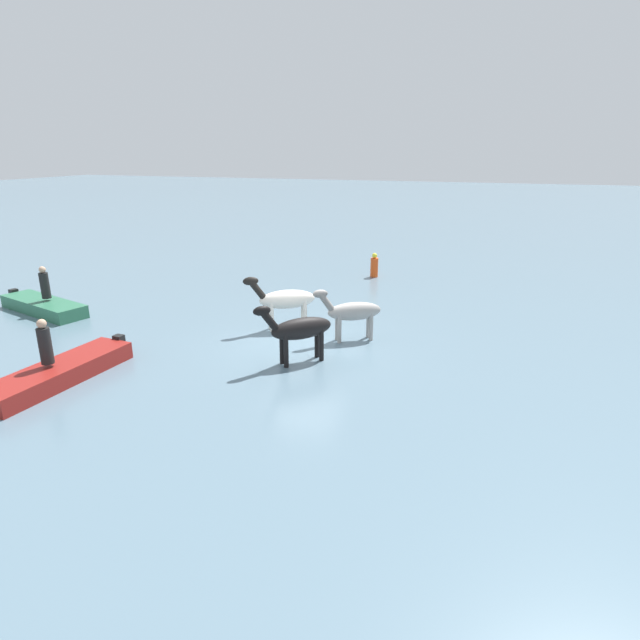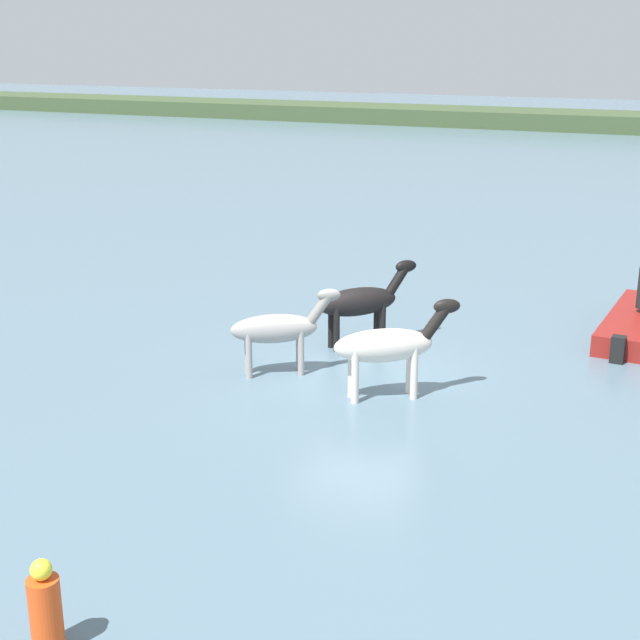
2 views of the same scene
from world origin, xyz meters
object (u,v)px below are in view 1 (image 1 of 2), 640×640
(horse_dark_mare, at_px, (285,300))
(boat_dinghy_port, at_px, (61,375))
(horse_rear_stallion, at_px, (352,312))
(buoy_channel_marker, at_px, (374,266))
(boat_motor_center, at_px, (43,308))
(person_spotter_bow, at_px, (45,284))
(person_helmsman_aft, at_px, (45,343))
(horse_dun_straggler, at_px, (299,329))

(horse_dark_mare, xyz_separation_m, boat_dinghy_port, (3.93, 5.83, -0.87))
(horse_rear_stallion, relative_size, buoy_channel_marker, 1.79)
(horse_rear_stallion, bearing_deg, boat_motor_center, -28.67)
(horse_rear_stallion, relative_size, person_spotter_bow, 1.72)
(boat_dinghy_port, bearing_deg, person_helmsman_aft, -19.97)
(boat_motor_center, bearing_deg, buoy_channel_marker, 58.69)
(person_helmsman_aft, distance_m, buoy_channel_marker, 15.36)
(horse_dark_mare, bearing_deg, boat_dinghy_port, 22.07)
(boat_dinghy_port, bearing_deg, person_spotter_bow, -127.93)
(horse_rear_stallion, distance_m, boat_dinghy_port, 8.44)
(boat_motor_center, distance_m, buoy_channel_marker, 14.09)
(horse_dark_mare, bearing_deg, boat_motor_center, -26.54)
(person_spotter_bow, relative_size, buoy_channel_marker, 1.04)
(person_helmsman_aft, xyz_separation_m, buoy_channel_marker, (-5.03, -14.50, -0.61))
(horse_dark_mare, bearing_deg, horse_dun_straggler, 86.65)
(horse_dark_mare, relative_size, person_helmsman_aft, 1.85)
(boat_dinghy_port, distance_m, boat_motor_center, 7.06)
(horse_rear_stallion, bearing_deg, horse_dark_mare, -40.41)
(horse_rear_stallion, bearing_deg, person_helmsman_aft, 8.67)
(horse_rear_stallion, xyz_separation_m, person_helmsman_aft, (6.45, 5.74, 0.17))
(horse_rear_stallion, xyz_separation_m, buoy_channel_marker, (1.42, -8.76, -0.44))
(boat_motor_center, bearing_deg, horse_dark_mare, 22.86)
(horse_dark_mare, bearing_deg, person_spotter_bow, -26.23)
(person_spotter_bow, height_order, buoy_channel_marker, person_spotter_bow)
(horse_dun_straggler, relative_size, boat_dinghy_port, 0.44)
(boat_motor_center, height_order, buoy_channel_marker, buoy_channel_marker)
(boat_dinghy_port, xyz_separation_m, boat_motor_center, (5.34, -4.62, -0.00))
(buoy_channel_marker, bearing_deg, horse_dun_straggler, 92.75)
(horse_rear_stallion, distance_m, horse_dark_mare, 2.44)
(boat_motor_center, relative_size, person_helmsman_aft, 3.61)
(horse_rear_stallion, xyz_separation_m, horse_dun_straggler, (0.89, 2.27, 0.05))
(horse_rear_stallion, height_order, boat_dinghy_port, horse_rear_stallion)
(horse_dun_straggler, xyz_separation_m, boat_dinghy_port, (5.45, 3.25, -0.84))
(horse_dark_mare, relative_size, buoy_channel_marker, 1.93)
(person_helmsman_aft, bearing_deg, boat_motor_center, -42.85)
(horse_dun_straggler, distance_m, boat_dinghy_port, 6.40)
(horse_dun_straggler, xyz_separation_m, person_spotter_bow, (10.52, -1.36, 0.11))
(boat_dinghy_port, xyz_separation_m, buoy_channel_marker, (-4.92, -14.27, 0.35))
(horse_dark_mare, height_order, person_spotter_bow, horse_dark_mare)
(person_spotter_bow, bearing_deg, horse_rear_stallion, -175.46)
(horse_dun_straggler, bearing_deg, boat_motor_center, -53.56)
(person_spotter_bow, bearing_deg, horse_dark_mare, -172.28)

